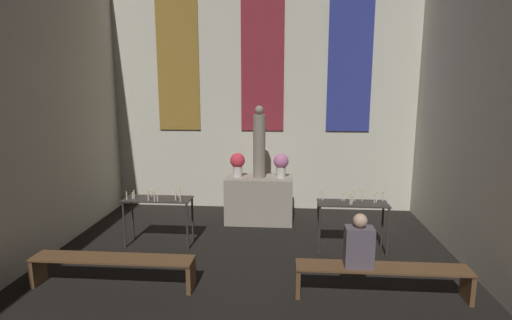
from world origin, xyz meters
TOP-DOWN VIEW (x-y plane):
  - wall_back at (0.00, 10.86)m, footprint 6.76×0.16m
  - altar at (0.00, 9.85)m, footprint 1.33×0.70m
  - statue at (0.00, 9.85)m, footprint 0.24×0.24m
  - flower_vase_left at (-0.43, 9.85)m, footprint 0.30×0.30m
  - flower_vase_right at (0.43, 9.85)m, footprint 0.30×0.30m
  - candle_rack_left at (-1.63, 8.51)m, footprint 1.14×0.43m
  - candle_rack_right at (1.63, 8.52)m, footprint 1.14×0.43m
  - pew_back_left at (-1.79, 7.02)m, footprint 2.21×0.36m
  - pew_back_right at (1.79, 7.02)m, footprint 2.21×0.36m
  - person_seated at (1.48, 7.02)m, footprint 0.36×0.24m

SIDE VIEW (x-z plane):
  - pew_back_left at x=-1.79m, z-range 0.11..0.53m
  - pew_back_right at x=1.79m, z-range 0.11..0.53m
  - altar at x=0.00m, z-range 0.00..0.92m
  - candle_rack_left at x=-1.63m, z-range 0.20..1.21m
  - candle_rack_right at x=1.63m, z-range 0.19..1.21m
  - person_seated at x=1.48m, z-range 0.37..1.07m
  - flower_vase_left at x=-0.43m, z-range 0.96..1.44m
  - flower_vase_right at x=0.43m, z-range 0.96..1.44m
  - statue at x=0.00m, z-range 0.88..2.29m
  - wall_back at x=0.00m, z-range 0.03..5.51m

